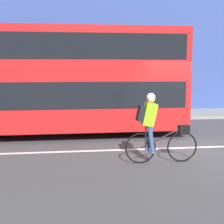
{
  "coord_description": "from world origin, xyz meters",
  "views": [
    {
      "loc": [
        -3.47,
        -8.54,
        2.31
      ],
      "look_at": [
        -2.38,
        0.21,
        1.04
      ],
      "focal_mm": 50.0,
      "sensor_mm": 36.0,
      "label": 1
    }
  ],
  "objects": [
    {
      "name": "road_center_line",
      "position": [
        0.0,
        -0.11,
        0.0
      ],
      "size": [
        50.0,
        0.14,
        0.01
      ],
      "primitive_type": "cube",
      "color": "silver",
      "rests_on": "ground_plane"
    },
    {
      "name": "cyclist_on_bike",
      "position": [
        -1.55,
        -1.38,
        0.91
      ],
      "size": [
        1.79,
        0.32,
        1.71
      ],
      "color": "black",
      "rests_on": "ground_plane"
    },
    {
      "name": "trash_bin",
      "position": [
        -1.72,
        5.74,
        0.61
      ],
      "size": [
        0.47,
        0.47,
        0.93
      ],
      "color": "#262628",
      "rests_on": "sidewalk_curb"
    },
    {
      "name": "sidewalk_curb",
      "position": [
        0.0,
        5.87,
        0.07
      ],
      "size": [
        60.0,
        2.56,
        0.14
      ],
      "color": "gray",
      "rests_on": "ground_plane"
    },
    {
      "name": "ground_plane",
      "position": [
        0.0,
        0.0,
        0.0
      ],
      "size": [
        80.0,
        80.0,
        0.0
      ],
      "primitive_type": "plane",
      "color": "#424244"
    },
    {
      "name": "building_facade",
      "position": [
        0.0,
        7.3,
        3.73
      ],
      "size": [
        60.0,
        0.3,
        7.46
      ],
      "color": "#33478C",
      "rests_on": "ground_plane"
    },
    {
      "name": "bus",
      "position": [
        -4.27,
        2.16,
        1.98
      ],
      "size": [
        9.01,
        2.51,
        3.57
      ],
      "color": "black",
      "rests_on": "ground_plane"
    }
  ]
}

